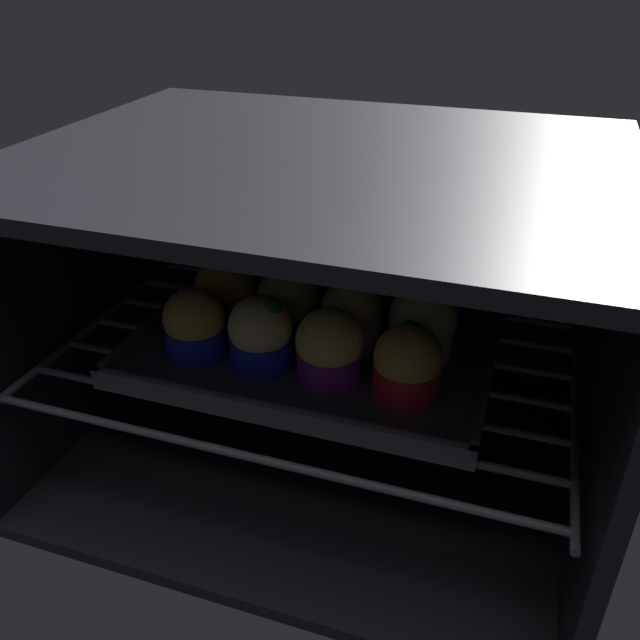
% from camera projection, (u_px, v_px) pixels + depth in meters
% --- Properties ---
extents(oven_cavity, '(0.59, 0.47, 0.37)m').
position_uv_depth(oven_cavity, '(332.00, 303.00, 0.75)').
color(oven_cavity, black).
rests_on(oven_cavity, ground).
extents(oven_rack, '(0.55, 0.42, 0.01)m').
position_uv_depth(oven_rack, '(320.00, 347.00, 0.73)').
color(oven_rack, '#51515B').
rests_on(oven_rack, oven_cavity).
extents(baking_tray, '(0.38, 0.30, 0.02)m').
position_uv_depth(baking_tray, '(320.00, 339.00, 0.73)').
color(baking_tray, '#4C4C51').
rests_on(baking_tray, oven_rack).
extents(muffin_row0_col0, '(0.06, 0.06, 0.07)m').
position_uv_depth(muffin_row0_col0, '(195.00, 324.00, 0.68)').
color(muffin_row0_col0, '#1928B7').
rests_on(muffin_row0_col0, baking_tray).
extents(muffin_row0_col1, '(0.07, 0.07, 0.08)m').
position_uv_depth(muffin_row0_col1, '(261.00, 334.00, 0.66)').
color(muffin_row0_col1, '#1928B7').
rests_on(muffin_row0_col1, baking_tray).
extents(muffin_row0_col2, '(0.07, 0.07, 0.08)m').
position_uv_depth(muffin_row0_col2, '(329.00, 348.00, 0.64)').
color(muffin_row0_col2, '#7A238C').
rests_on(muffin_row0_col2, baking_tray).
extents(muffin_row0_col3, '(0.06, 0.06, 0.07)m').
position_uv_depth(muffin_row0_col3, '(408.00, 363.00, 0.62)').
color(muffin_row0_col3, red).
rests_on(muffin_row0_col3, baking_tray).
extents(muffin_row1_col0, '(0.07, 0.07, 0.07)m').
position_uv_depth(muffin_row1_col0, '(225.00, 291.00, 0.74)').
color(muffin_row1_col0, '#1928B7').
rests_on(muffin_row1_col0, baking_tray).
extents(muffin_row1_col1, '(0.07, 0.07, 0.07)m').
position_uv_depth(muffin_row1_col1, '(287.00, 303.00, 0.72)').
color(muffin_row1_col1, '#1928B7').
rests_on(muffin_row1_col1, baking_tray).
extents(muffin_row1_col2, '(0.06, 0.06, 0.08)m').
position_uv_depth(muffin_row1_col2, '(351.00, 315.00, 0.70)').
color(muffin_row1_col2, silver).
rests_on(muffin_row1_col2, baking_tray).
extents(muffin_row1_col3, '(0.07, 0.07, 0.08)m').
position_uv_depth(muffin_row1_col3, '(422.00, 324.00, 0.68)').
color(muffin_row1_col3, silver).
rests_on(muffin_row1_col3, baking_tray).
extents(muffin_row2_col0, '(0.06, 0.06, 0.07)m').
position_uv_depth(muffin_row2_col0, '(252.00, 267.00, 0.81)').
color(muffin_row2_col0, red).
rests_on(muffin_row2_col0, baking_tray).
extents(muffin_row2_col1, '(0.06, 0.06, 0.08)m').
position_uv_depth(muffin_row2_col1, '(308.00, 275.00, 0.78)').
color(muffin_row2_col1, '#1928B7').
rests_on(muffin_row2_col1, baking_tray).
extents(muffin_row2_col2, '(0.06, 0.06, 0.07)m').
position_uv_depth(muffin_row2_col2, '(374.00, 285.00, 0.76)').
color(muffin_row2_col2, '#7A238C').
rests_on(muffin_row2_col2, baking_tray).
extents(muffin_row2_col3, '(0.06, 0.06, 0.07)m').
position_uv_depth(muffin_row2_col3, '(437.00, 294.00, 0.74)').
color(muffin_row2_col3, '#1928B7').
rests_on(muffin_row2_col3, baking_tray).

